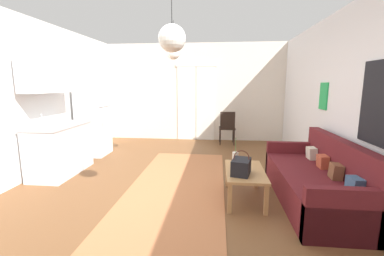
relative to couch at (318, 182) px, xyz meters
The scene contains 13 objects.
ground_plane 2.07m from the couch, behind, with size 5.53×8.22×0.10m, color brown.
wall_back 4.45m from the couch, 118.18° to the left, with size 5.13×0.13×2.69m.
wall_right 1.17m from the couch, ahead, with size 0.12×7.82×2.69m.
area_rug 2.02m from the couch, behind, with size 1.45×3.77×0.01m, color #B26B42.
couch is the anchor object (origin of this frame).
coffee_table 0.99m from the couch, behind, with size 0.52×0.93×0.42m.
bamboo_vase 1.16m from the couch, 166.34° to the left, with size 0.09×0.09×0.39m.
handbag 1.11m from the couch, 169.06° to the right, with size 0.29×0.36×0.32m.
refrigerator 4.60m from the couch, 154.86° to the left, with size 0.58×0.64×1.78m.
kitchen_counter 4.25m from the couch, behind, with size 0.62×1.19×2.02m.
accent_chair 3.43m from the couch, 109.27° to the left, with size 0.43×0.41×0.88m.
pendant_lamp_near 2.67m from the couch, 156.64° to the right, with size 0.28×0.28×0.79m.
pendant_lamp_far 3.12m from the couch, 150.49° to the left, with size 0.23×0.23×0.67m.
Camera 1 is at (0.68, -3.41, 1.59)m, focal length 23.98 mm.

